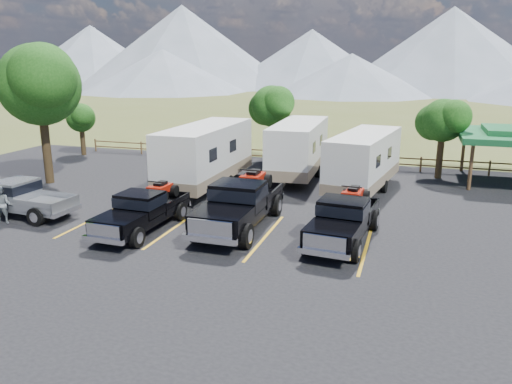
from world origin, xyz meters
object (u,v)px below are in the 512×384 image
(rig_left, at_px, (143,209))
(pickup_silver, at_px, (19,197))
(trailer_right, at_px, (364,162))
(person_b, at_px, (1,205))
(trailer_left, at_px, (206,156))
(tree_big_nw, at_px, (39,85))
(trailer_center, at_px, (298,149))
(rig_center, at_px, (240,203))
(rig_right, at_px, (344,218))

(rig_left, height_order, pickup_silver, rig_left)
(trailer_right, relative_size, person_b, 5.41)
(trailer_left, distance_m, trailer_right, 8.53)
(trailer_right, height_order, person_b, trailer_right)
(tree_big_nw, xyz_separation_m, pickup_silver, (3.10, -5.69, -4.69))
(tree_big_nw, bearing_deg, person_b, -65.02)
(trailer_center, distance_m, trailer_right, 4.67)
(rig_left, bearing_deg, trailer_right, 50.07)
(trailer_center, distance_m, person_b, 16.19)
(rig_center, bearing_deg, tree_big_nw, 162.76)
(pickup_silver, bearing_deg, trailer_center, 141.42)
(trailer_center, xyz_separation_m, person_b, (-10.27, -12.49, -0.89))
(rig_right, relative_size, trailer_right, 0.65)
(rig_left, relative_size, rig_right, 0.93)
(rig_center, height_order, rig_right, rig_center)
(trailer_left, height_order, trailer_center, trailer_left)
(trailer_left, bearing_deg, rig_center, -54.31)
(trailer_center, distance_m, pickup_silver, 15.38)
(trailer_left, height_order, person_b, trailer_left)
(pickup_silver, bearing_deg, trailer_left, 143.55)
(tree_big_nw, bearing_deg, trailer_center, 22.74)
(trailer_center, height_order, trailer_right, trailer_center)
(rig_right, height_order, trailer_center, trailer_center)
(tree_big_nw, bearing_deg, rig_left, -31.09)
(rig_left, xyz_separation_m, trailer_left, (-0.24, 7.22, 0.93))
(rig_left, distance_m, pickup_silver, 6.35)
(rig_right, bearing_deg, trailer_left, 149.84)
(rig_center, bearing_deg, trailer_center, 88.62)
(trailer_left, bearing_deg, rig_right, -34.94)
(tree_big_nw, relative_size, rig_left, 1.41)
(tree_big_nw, bearing_deg, trailer_left, 9.39)
(rig_left, height_order, person_b, rig_left)
(rig_center, xyz_separation_m, person_b, (-10.00, -2.71, -0.23))
(trailer_right, bearing_deg, trailer_center, 159.93)
(tree_big_nw, xyz_separation_m, rig_right, (17.60, -4.47, -4.62))
(trailer_center, height_order, pickup_silver, trailer_center)
(trailer_right, bearing_deg, rig_right, -80.44)
(trailer_center, relative_size, pickup_silver, 1.69)
(trailer_left, xyz_separation_m, person_b, (-6.02, -8.37, -0.97))
(rig_right, bearing_deg, rig_center, -178.88)
(trailer_right, xyz_separation_m, pickup_silver, (-14.44, -9.05, -0.79))
(rig_left, bearing_deg, person_b, -167.77)
(rig_center, height_order, trailer_right, trailer_right)
(rig_left, relative_size, trailer_right, 0.61)
(rig_left, relative_size, trailer_left, 0.56)
(rig_right, bearing_deg, person_b, -165.23)
(tree_big_nw, height_order, trailer_right, tree_big_nw)
(tree_big_nw, distance_m, person_b, 8.90)
(tree_big_nw, relative_size, person_b, 4.65)
(trailer_center, bearing_deg, tree_big_nw, -159.47)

